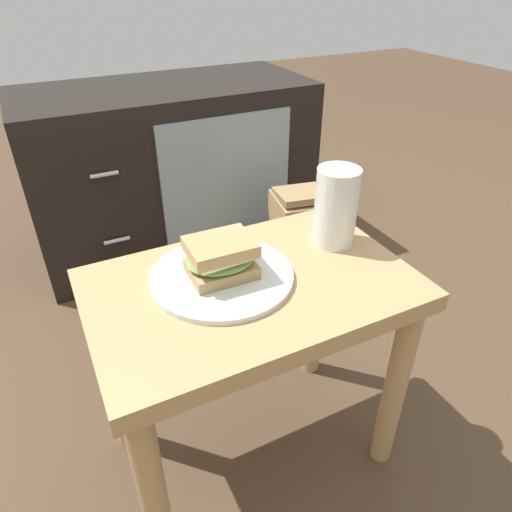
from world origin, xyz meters
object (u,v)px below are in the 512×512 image
at_px(beer_glass, 336,209).
at_px(paper_bag, 304,240).
at_px(plate, 222,276).
at_px(sandwich_front, 221,258).
at_px(tv_cabinet, 172,169).

xyz_separation_m(beer_glass, paper_bag, (0.22, 0.44, -0.36)).
xyz_separation_m(plate, sandwich_front, (-0.00, -0.00, 0.04)).
distance_m(beer_glass, paper_bag, 0.61).
relative_size(plate, sandwich_front, 2.05).
relative_size(tv_cabinet, paper_bag, 2.76).
bearing_deg(plate, sandwich_front, -135.00).
height_order(sandwich_front, paper_bag, sandwich_front).
xyz_separation_m(sandwich_front, paper_bag, (0.46, 0.45, -0.33)).
bearing_deg(paper_bag, sandwich_front, -135.66).
xyz_separation_m(tv_cabinet, beer_glass, (0.05, -0.90, 0.24)).
bearing_deg(paper_bag, beer_glass, -116.90).
height_order(plate, sandwich_front, sandwich_front).
distance_m(sandwich_front, beer_glass, 0.25).
bearing_deg(plate, beer_glass, 3.98).
height_order(tv_cabinet, plate, tv_cabinet).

